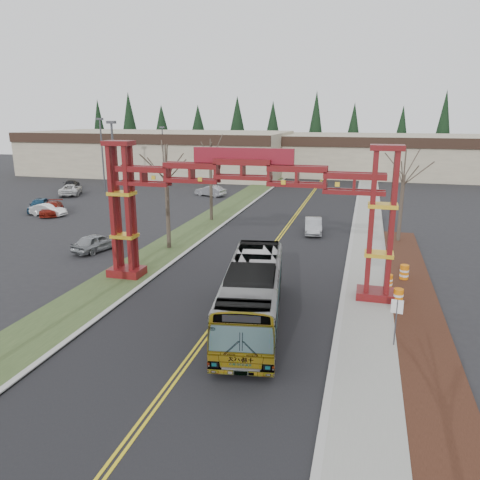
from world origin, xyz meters
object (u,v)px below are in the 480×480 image
(parked_car_far_b, at_px, (71,190))
(light_pole_mid, at_px, (102,150))
(transit_bus, at_px, (253,294))
(bare_tree_median_far, at_px, (211,161))
(parked_car_near_a, at_px, (96,242))
(parked_car_mid_b, at_px, (39,205))
(parked_car_near_b, at_px, (48,210))
(parked_car_mid_a, at_px, (52,208))
(street_sign, at_px, (397,314))
(gateway_arch, at_px, (243,193))
(bare_tree_right_far, at_px, (404,175))
(silver_sedan, at_px, (313,226))
(light_pole_near, at_px, (114,165))
(light_pole_far, at_px, (163,150))
(bare_tree_median_mid, at_px, (166,173))
(barrel_mid, at_px, (388,282))
(parked_car_far_a, at_px, (210,191))
(barrel_south, at_px, (398,298))
(parked_car_far_c, at_px, (71,184))
(barrel_north, at_px, (404,273))
(retail_building_west, at_px, (160,152))
(retail_building_east, at_px, (385,155))

(parked_car_far_b, bearing_deg, light_pole_mid, -160.51)
(transit_bus, relative_size, bare_tree_median_far, 1.41)
(parked_car_near_a, height_order, parked_car_mid_b, parked_car_mid_b)
(transit_bus, relative_size, parked_car_near_a, 2.76)
(parked_car_near_b, relative_size, parked_car_mid_a, 0.85)
(bare_tree_median_far, relative_size, street_sign, 3.46)
(gateway_arch, bearing_deg, bare_tree_right_far, 54.53)
(silver_sedan, xyz_separation_m, light_pole_near, (-19.65, -0.25, 5.03))
(light_pole_near, distance_m, street_sign, 33.21)
(transit_bus, bearing_deg, light_pole_far, 109.96)
(parked_car_near_b, relative_size, bare_tree_right_far, 0.51)
(parked_car_mid_b, distance_m, bare_tree_median_mid, 22.94)
(parked_car_near_a, bearing_deg, gateway_arch, 175.21)
(silver_sedan, bearing_deg, light_pole_mid, 145.31)
(parked_car_near_b, xyz_separation_m, parked_car_far_b, (-5.67, 12.36, 0.09))
(transit_bus, height_order, barrel_mid, transit_bus)
(silver_sedan, distance_m, parked_car_far_a, 22.78)
(barrel_south, bearing_deg, transit_bus, -150.22)
(parked_car_near_a, height_order, barrel_mid, parked_car_near_a)
(parked_car_far_c, relative_size, light_pole_far, 0.49)
(bare_tree_right_far, xyz_separation_m, barrel_north, (-0.19, -10.11, -5.10))
(parked_car_near_b, xyz_separation_m, barrel_south, (34.73, -15.96, -0.13))
(transit_bus, xyz_separation_m, bare_tree_median_far, (-9.80, 22.65, 4.46))
(transit_bus, distance_m, parked_car_far_a, 39.46)
(silver_sedan, bearing_deg, bare_tree_right_far, -15.55)
(retail_building_west, distance_m, parked_car_mid_a, 38.32)
(parked_car_mid_a, bearing_deg, barrel_south, -50.54)
(parked_car_near_b, distance_m, light_pole_near, 9.95)
(retail_building_west, relative_size, barrel_north, 43.44)
(retail_building_east, bearing_deg, bare_tree_right_far, -90.00)
(parked_car_near_a, xyz_separation_m, barrel_mid, (22.01, -2.76, -0.24))
(parked_car_mid_a, distance_m, parked_car_far_c, 19.21)
(parked_car_near_a, relative_size, light_pole_far, 0.48)
(gateway_arch, bearing_deg, parked_car_far_a, 111.96)
(parked_car_near_b, bearing_deg, bare_tree_median_far, -79.60)
(parked_car_mid_b, distance_m, light_pole_mid, 14.72)
(silver_sedan, bearing_deg, parked_car_near_b, 172.05)
(light_pole_mid, relative_size, light_pole_far, 1.16)
(retail_building_west, xyz_separation_m, bare_tree_median_far, (22.00, -36.15, 2.30))
(gateway_arch, distance_m, parked_car_near_b, 30.27)
(bare_tree_right_far, height_order, light_pole_mid, light_pole_mid)
(parked_car_near_b, relative_size, barrel_south, 3.79)
(parked_car_mid_a, relative_size, barrel_south, 4.49)
(parked_car_mid_b, relative_size, parked_car_far_b, 0.84)
(retail_building_east, distance_m, parked_car_far_c, 53.36)
(bare_tree_right_far, distance_m, light_pole_near, 27.00)
(transit_bus, distance_m, silver_sedan, 19.97)
(gateway_arch, relative_size, parked_car_mid_b, 4.12)
(retail_building_east, height_order, parked_car_near_b, retail_building_east)
(parked_car_mid_b, xyz_separation_m, light_pole_far, (3.48, 25.94, 4.27))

